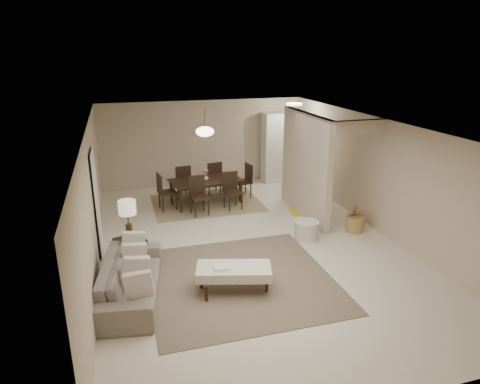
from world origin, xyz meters
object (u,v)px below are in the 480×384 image
object	(u,v)px
ottoman_bench	(234,272)
dining_table	(206,192)
pantry_cabinet	(282,147)
wicker_basket	(355,224)
side_table	(131,252)
sofa	(131,279)
round_pouf	(306,230)

from	to	relation	value
ottoman_bench	dining_table	distance (m)	4.41
pantry_cabinet	wicker_basket	xyz separation A→B (m)	(0.14, -4.15, -0.87)
pantry_cabinet	ottoman_bench	xyz separation A→B (m)	(-3.13, -5.81, -0.69)
side_table	wicker_basket	world-z (taller)	side_table
pantry_cabinet	ottoman_bench	distance (m)	6.64
pantry_cabinet	sofa	bearing A→B (deg)	-131.07
wicker_basket	sofa	bearing A→B (deg)	-164.63
round_pouf	wicker_basket	size ratio (longest dim) A/B	1.25
wicker_basket	side_table	bearing A→B (deg)	-177.21
round_pouf	ottoman_bench	bearing A→B (deg)	-142.73
side_table	dining_table	distance (m)	3.62
round_pouf	sofa	bearing A→B (deg)	-161.28
ottoman_bench	side_table	distance (m)	2.15
side_table	sofa	bearing A→B (deg)	-92.55
sofa	ottoman_bench	bearing A→B (deg)	-91.24
sofa	dining_table	bearing A→B (deg)	-18.58
sofa	wicker_basket	size ratio (longest dim) A/B	5.34
ottoman_bench	round_pouf	distance (m)	2.58
sofa	side_table	size ratio (longest dim) A/B	4.16
pantry_cabinet	ottoman_bench	size ratio (longest dim) A/B	1.56
pantry_cabinet	round_pouf	world-z (taller)	pantry_cabinet
pantry_cabinet	wicker_basket	size ratio (longest dim) A/B	5.07
ottoman_bench	dining_table	xyz separation A→B (m)	(0.46, 4.39, -0.04)
sofa	round_pouf	world-z (taller)	sofa
pantry_cabinet	side_table	xyz separation A→B (m)	(-4.75, -4.39, -0.78)
pantry_cabinet	wicker_basket	distance (m)	4.24
side_table	wicker_basket	size ratio (longest dim) A/B	1.28
ottoman_bench	side_table	world-z (taller)	side_table
pantry_cabinet	wicker_basket	bearing A→B (deg)	-88.03
sofa	ottoman_bench	world-z (taller)	sofa
ottoman_bench	wicker_basket	xyz separation A→B (m)	(3.28, 1.66, -0.18)
sofa	pantry_cabinet	bearing A→B (deg)	-32.10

